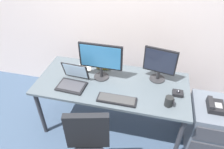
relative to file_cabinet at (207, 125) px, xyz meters
The scene contains 13 objects.
ground_plane 1.19m from the file_cabinet, behind, with size 8.00×8.00×0.00m, color #36485F.
back_wall 1.76m from the file_cabinet, 147.12° to the left, with size 6.00×0.10×2.80m, color beige.
desk 1.20m from the file_cabinet, behind, with size 1.74×0.77×0.71m.
file_cabinet is the anchor object (origin of this frame).
desk_phone 0.33m from the file_cabinet, 116.78° to the right, with size 0.17×0.20×0.09m.
monitor_main 1.46m from the file_cabinet, behind, with size 0.50×0.18×0.44m.
monitor_side 0.93m from the file_cabinet, 163.50° to the left, with size 0.37×0.18×0.41m.
keyboard 1.15m from the file_cabinet, 165.60° to the right, with size 0.41×0.14×0.03m.
laptop 1.65m from the file_cabinet, behind, with size 0.33×0.30×0.23m.
trackball_mouse 0.61m from the file_cabinet, behind, with size 0.11×0.09×0.07m.
coffee_mug 0.72m from the file_cabinet, 157.49° to the right, with size 0.09×0.08×0.11m.
paper_notepad 1.62m from the file_cabinet, behind, with size 0.15×0.21×0.01m, color white.
banana 1.40m from the file_cabinet, 169.70° to the left, with size 0.19×0.04×0.04m, color yellow.
Camera 1 is at (0.42, -1.78, 2.24)m, focal length 33.03 mm.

